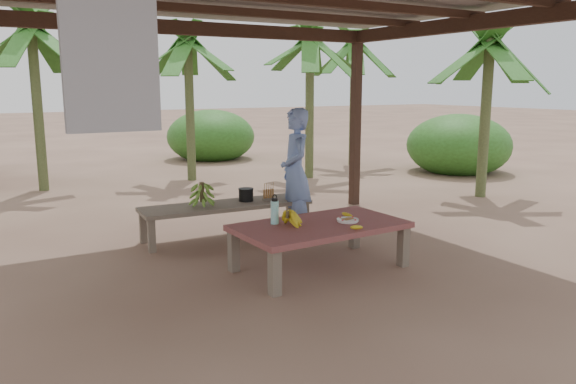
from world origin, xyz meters
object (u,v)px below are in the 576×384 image
work_table (320,229)px  woman (295,172)px  bench (227,208)px  plate (348,220)px  water_flask (275,211)px  ripe_banana_bunch (288,218)px  cooking_pot (246,195)px

work_table → woman: woman is taller
bench → woman: size_ratio=1.34×
woman → plate: bearing=7.2°
water_flask → woman: bearing=50.9°
ripe_banana_bunch → water_flask: size_ratio=0.88×
ripe_banana_bunch → plate: 0.68m
bench → cooking_pot: bearing=8.3°
cooking_pot → ripe_banana_bunch: bearing=-100.3°
ripe_banana_bunch → water_flask: bearing=114.7°
work_table → water_flask: bearing=148.4°
ripe_banana_bunch → cooking_pot: ripe_banana_bunch is taller
ripe_banana_bunch → woman: size_ratio=0.17×
water_flask → cooking_pot: 1.50m
ripe_banana_bunch → water_flask: 0.18m
bench → water_flask: (-0.07, -1.43, 0.24)m
plate → water_flask: water_flask is taller
cooking_pot → bench: bearing=-175.0°
work_table → plate: plate is taller
work_table → plate: size_ratio=7.79×
ripe_banana_bunch → water_flask: water_flask is taller
work_table → water_flask: (-0.42, 0.23, 0.20)m
bench → water_flask: water_flask is taller
woman → ripe_banana_bunch: bearing=-17.7°
cooking_pot → plate: bearing=-78.5°
work_table → bench: size_ratio=0.83×
work_table → woman: (0.53, 1.40, 0.40)m
bench → cooking_pot: size_ratio=11.75×
work_table → ripe_banana_bunch: (-0.35, 0.08, 0.15)m
work_table → plate: (0.30, -0.09, 0.08)m
plate → water_flask: size_ratio=0.74×
ripe_banana_bunch → plate: (0.65, -0.17, -0.07)m
work_table → bench: 1.70m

